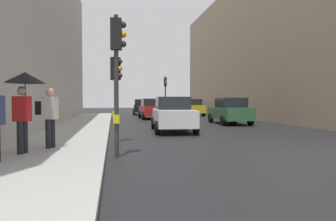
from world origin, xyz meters
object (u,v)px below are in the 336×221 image
(traffic_light_far_median, at_px, (165,89))
(car_silver_hatchback, at_px, (178,106))
(car_white_compact, at_px, (173,114))
(pedestrian_with_black_backpack, at_px, (49,114))
(car_red_sedan, at_px, (152,109))
(pedestrian_with_umbrella, at_px, (24,90))
(traffic_light_near_right, at_px, (116,82))
(car_dark_suv, at_px, (142,107))
(car_yellow_taxi, at_px, (191,107))
(traffic_light_near_left, at_px, (117,60))
(car_green_estate, at_px, (230,111))

(traffic_light_far_median, distance_m, car_silver_hatchback, 8.94)
(car_white_compact, relative_size, pedestrian_with_black_backpack, 2.44)
(traffic_light_far_median, xyz_separation_m, car_red_sedan, (-1.70, -2.62, -1.85))
(traffic_light_far_median, relative_size, car_red_sedan, 0.93)
(traffic_light_far_median, xyz_separation_m, pedestrian_with_umbrella, (-7.30, -19.52, -0.88))
(traffic_light_near_right, xyz_separation_m, pedestrian_with_umbrella, (-2.40, -2.68, -0.41))
(car_silver_hatchback, bearing_deg, pedestrian_with_umbrella, -110.73)
(traffic_light_far_median, xyz_separation_m, car_dark_suv, (-1.78, 5.64, -1.85))
(car_red_sedan, bearing_deg, car_dark_suv, 90.52)
(traffic_light_near_right, bearing_deg, car_yellow_taxi, 66.77)
(traffic_light_far_median, bearing_deg, car_red_sedan, -122.98)
(traffic_light_near_left, bearing_deg, traffic_light_far_median, 76.00)
(pedestrian_with_black_backpack, bearing_deg, car_dark_suv, 78.14)
(traffic_light_far_median, xyz_separation_m, car_green_estate, (2.73, -9.36, -1.85))
(car_red_sedan, bearing_deg, car_silver_hatchback, 65.67)
(traffic_light_far_median, height_order, car_dark_suv, traffic_light_far_median)
(car_red_sedan, xyz_separation_m, pedestrian_with_black_backpack, (-5.18, -16.04, 0.29))
(traffic_light_near_right, xyz_separation_m, traffic_light_far_median, (4.90, 16.83, 0.47))
(car_green_estate, height_order, pedestrian_with_umbrella, pedestrian_with_umbrella)
(pedestrian_with_umbrella, bearing_deg, traffic_light_far_median, 69.49)
(traffic_light_far_median, height_order, car_white_compact, traffic_light_far_median)
(traffic_light_near_right, bearing_deg, car_white_compact, 50.74)
(car_silver_hatchback, distance_m, pedestrian_with_umbrella, 29.60)
(car_red_sedan, xyz_separation_m, car_white_compact, (-0.33, -10.71, 0.00))
(traffic_light_far_median, distance_m, pedestrian_with_black_backpack, 19.95)
(car_green_estate, relative_size, car_yellow_taxi, 0.99)
(car_dark_suv, bearing_deg, traffic_light_near_left, -97.04)
(car_white_compact, bearing_deg, traffic_light_far_median, 81.32)
(traffic_light_near_right, xyz_separation_m, pedestrian_with_black_backpack, (-1.98, -1.83, -1.09))
(car_red_sedan, bearing_deg, traffic_light_near_left, -100.64)
(car_silver_hatchback, height_order, pedestrian_with_umbrella, pedestrian_with_umbrella)
(car_silver_hatchback, relative_size, pedestrian_with_black_backpack, 2.43)
(car_silver_hatchback, relative_size, car_red_sedan, 1.02)
(pedestrian_with_black_backpack, bearing_deg, traffic_light_near_left, -25.99)
(car_yellow_taxi, distance_m, pedestrian_with_umbrella, 23.76)
(car_silver_hatchback, relative_size, car_green_estate, 1.01)
(car_green_estate, bearing_deg, pedestrian_with_umbrella, -134.67)
(car_white_compact, bearing_deg, car_dark_suv, 89.22)
(pedestrian_with_umbrella, distance_m, pedestrian_with_black_backpack, 1.17)
(traffic_light_near_right, distance_m, pedestrian_with_umbrella, 3.62)
(car_red_sedan, height_order, car_white_compact, same)
(car_dark_suv, distance_m, car_yellow_taxi, 6.20)
(traffic_light_near_left, xyz_separation_m, traffic_light_near_right, (-0.00, 2.80, -0.43))
(car_yellow_taxi, bearing_deg, pedestrian_with_black_backpack, -115.99)
(car_green_estate, xyz_separation_m, car_yellow_taxi, (0.37, 11.19, 0.00))
(car_red_sedan, distance_m, car_white_compact, 10.71)
(car_white_compact, xyz_separation_m, pedestrian_with_umbrella, (-5.27, -6.19, 0.96))
(traffic_light_near_right, xyz_separation_m, car_green_estate, (7.63, 7.47, -1.37))
(car_yellow_taxi, bearing_deg, car_green_estate, -91.92)
(car_dark_suv, xyz_separation_m, pedestrian_with_black_backpack, (-5.10, -24.30, 0.29))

